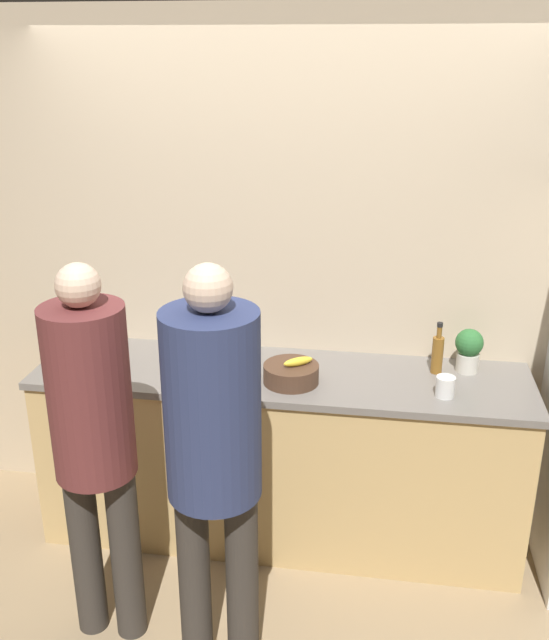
{
  "coord_description": "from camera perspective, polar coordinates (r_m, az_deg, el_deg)",
  "views": [
    {
      "loc": [
        0.46,
        -2.76,
        2.41
      ],
      "look_at": [
        0.0,
        0.15,
        1.27
      ],
      "focal_mm": 40.0,
      "sensor_mm": 36.0,
      "label": 1
    }
  ],
  "objects": [
    {
      "name": "ground_plane",
      "position": [
        3.69,
        -0.37,
        -19.65
      ],
      "size": [
        14.0,
        14.0,
        0.0
      ],
      "primitive_type": "plane",
      "color": "#9E8460"
    },
    {
      "name": "wall_back",
      "position": [
        3.64,
        1.3,
        3.36
      ],
      "size": [
        5.2,
        0.06,
        2.6
      ],
      "color": "#C6B293",
      "rests_on": "ground_plane"
    },
    {
      "name": "counter",
      "position": [
        3.71,
        0.53,
        -10.55
      ],
      "size": [
        2.41,
        0.66,
        0.92
      ],
      "color": "tan",
      "rests_on": "ground_plane"
    },
    {
      "name": "person_left",
      "position": [
        2.93,
        -14.29,
        -8.69
      ],
      "size": [
        0.32,
        0.32,
        1.68
      ],
      "color": "#38332D",
      "rests_on": "ground_plane"
    },
    {
      "name": "person_center",
      "position": [
        2.68,
        -4.91,
        -9.8
      ],
      "size": [
        0.36,
        0.36,
        1.73
      ],
      "color": "#38332D",
      "rests_on": "ground_plane"
    },
    {
      "name": "fruit_bowl",
      "position": [
        3.36,
        1.36,
        -4.27
      ],
      "size": [
        0.26,
        0.26,
        0.13
      ],
      "color": "#4C3323",
      "rests_on": "counter"
    },
    {
      "name": "utensil_crock",
      "position": [
        3.78,
        -13.65,
        -1.56
      ],
      "size": [
        0.12,
        0.12,
        0.26
      ],
      "color": "silver",
      "rests_on": "counter"
    },
    {
      "name": "bottle_green",
      "position": [
        3.74,
        -17.15,
        -1.9
      ],
      "size": [
        0.05,
        0.05,
        0.22
      ],
      "color": "#236033",
      "rests_on": "counter"
    },
    {
      "name": "bottle_amber",
      "position": [
        3.52,
        12.91,
        -2.6
      ],
      "size": [
        0.06,
        0.06,
        0.26
      ],
      "color": "brown",
      "rests_on": "counter"
    },
    {
      "name": "cup_white",
      "position": [
        3.32,
        13.51,
        -5.21
      ],
      "size": [
        0.09,
        0.09,
        0.1
      ],
      "color": "white",
      "rests_on": "counter"
    },
    {
      "name": "potted_plant",
      "position": [
        3.56,
        15.28,
        -2.23
      ],
      "size": [
        0.13,
        0.13,
        0.22
      ],
      "color": "beige",
      "rests_on": "counter"
    }
  ]
}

